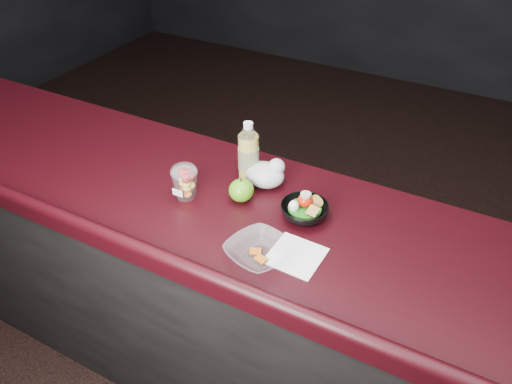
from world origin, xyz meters
TOP-DOWN VIEW (x-y plane):
  - counter at (0.00, 0.30)m, footprint 4.06×0.71m
  - lemonade_bottle at (-0.17, 0.47)m, footprint 0.08×0.08m
  - fruit_cup at (-0.31, 0.26)m, footprint 0.10×0.10m
  - green_apple at (-0.12, 0.33)m, footprint 0.09×0.09m
  - plastic_bag at (-0.09, 0.46)m, footprint 0.15×0.12m
  - snack_bowl at (0.11, 0.35)m, footprint 0.21×0.21m
  - takeout_bowl at (0.07, 0.10)m, footprint 0.25×0.25m
  - paper_napkin at (0.17, 0.16)m, footprint 0.17×0.17m

SIDE VIEW (x-z plane):
  - counter at x=0.00m, z-range 0.00..1.02m
  - paper_napkin at x=0.17m, z-range 1.02..1.02m
  - takeout_bowl at x=0.07m, z-range 1.02..1.07m
  - snack_bowl at x=0.11m, z-range 1.01..1.10m
  - green_apple at x=-0.12m, z-range 1.01..1.11m
  - plastic_bag at x=-0.09m, z-range 1.01..1.12m
  - fruit_cup at x=-0.31m, z-range 1.02..1.16m
  - lemonade_bottle at x=-0.17m, z-range 1.00..1.24m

